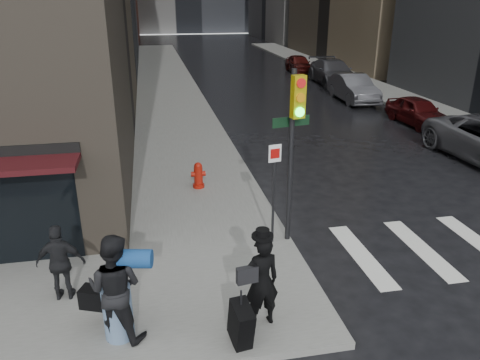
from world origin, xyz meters
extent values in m
plane|color=black|center=(0.00, 0.00, 0.00)|extent=(140.00, 140.00, 0.00)
cube|color=slate|center=(0.00, 27.00, 0.07)|extent=(4.00, 50.00, 0.15)
cube|color=slate|center=(13.50, 27.00, 0.07)|extent=(3.00, 50.00, 0.15)
cube|color=silver|center=(3.50, 1.00, 0.01)|extent=(0.50, 3.00, 0.01)
cube|color=silver|center=(5.10, 1.00, 0.01)|extent=(0.50, 3.00, 0.01)
cube|color=silver|center=(6.70, 1.00, 0.01)|extent=(0.50, 3.00, 0.01)
imported|color=black|center=(0.49, -1.14, 1.05)|extent=(0.71, 0.52, 1.81)
cylinder|color=black|center=(0.49, -1.14, 1.98)|extent=(0.39, 0.39, 0.05)
cylinder|color=black|center=(0.49, -1.14, 2.04)|extent=(0.24, 0.24, 0.14)
cube|color=black|center=(0.20, -1.25, 1.29)|extent=(0.40, 0.18, 0.31)
cube|color=black|center=(0.01, -1.64, 0.57)|extent=(0.40, 0.74, 0.91)
cylinder|color=black|center=(0.01, -1.64, 1.05)|extent=(0.04, 0.04, 0.42)
imported|color=black|center=(-2.08, -1.01, 1.16)|extent=(1.20, 1.08, 2.03)
cube|color=black|center=(-2.44, -0.64, 0.76)|extent=(0.68, 0.53, 0.38)
cylinder|color=navy|center=(-1.71, -1.01, 1.70)|extent=(0.66, 0.44, 0.32)
imported|color=black|center=(-3.20, 0.39, 0.96)|extent=(0.98, 0.48, 1.61)
cylinder|color=black|center=(1.90, 1.90, 2.25)|extent=(0.13, 0.13, 4.21)
cube|color=#B59F0C|center=(1.94, 1.67, 3.78)|extent=(0.32, 0.24, 0.95)
cylinder|color=red|center=(1.96, 1.57, 4.09)|extent=(0.22, 0.09, 0.21)
cylinder|color=orange|center=(1.96, 1.57, 3.78)|extent=(0.22, 0.09, 0.21)
cylinder|color=#19E533|center=(1.96, 1.57, 3.46)|extent=(0.22, 0.09, 0.21)
cylinder|color=black|center=(1.49, 1.82, 1.41)|extent=(0.06, 0.06, 2.52)
cube|color=white|center=(1.49, 1.79, 2.46)|extent=(0.31, 0.08, 0.42)
cube|color=black|center=(1.90, 1.98, 3.15)|extent=(0.94, 0.20, 0.23)
cylinder|color=#971409|center=(0.09, 5.70, 0.21)|extent=(0.36, 0.36, 0.11)
cylinder|color=#971409|center=(0.09, 5.70, 0.49)|extent=(0.27, 0.27, 0.68)
sphere|color=#971409|center=(0.09, 5.70, 0.86)|extent=(0.25, 0.25, 0.25)
cylinder|color=#971409|center=(0.09, 5.70, 0.61)|extent=(0.46, 0.16, 0.16)
imported|color=#3D0C0D|center=(11.38, 11.97, 0.66)|extent=(1.78, 3.96, 1.32)
imported|color=#4C4C51|center=(10.56, 17.64, 0.78)|extent=(1.80, 4.77, 1.55)
imported|color=#3F3F45|center=(11.51, 23.31, 0.83)|extent=(2.67, 5.88, 1.67)
imported|color=#410F0D|center=(10.86, 28.98, 0.69)|extent=(1.86, 4.12, 1.37)
camera|label=1|loc=(-1.27, -8.08, 5.85)|focal=35.00mm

